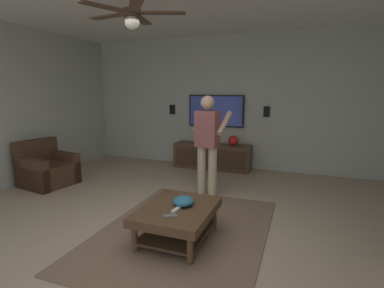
% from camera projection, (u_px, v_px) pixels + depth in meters
% --- Properties ---
extents(ground_plane, '(8.40, 8.40, 0.00)m').
position_uv_depth(ground_plane, '(162.00, 238.00, 3.50)').
color(ground_plane, tan).
extents(wall_back_tv, '(0.10, 6.98, 2.88)m').
position_uv_depth(wall_back_tv, '(233.00, 103.00, 6.50)').
color(wall_back_tv, '#B2B7AD').
rests_on(wall_back_tv, ground).
extents(area_rug, '(2.67, 1.96, 0.01)m').
position_uv_depth(area_rug, '(184.00, 231.00, 3.65)').
color(area_rug, '#7A604C').
rests_on(area_rug, ground).
extents(armchair, '(0.91, 0.92, 0.82)m').
position_uv_depth(armchair, '(47.00, 170.00, 5.42)').
color(armchair, '#472D1E').
rests_on(armchair, ground).
extents(coffee_table, '(1.00, 0.80, 0.40)m').
position_uv_depth(coffee_table, '(177.00, 216.00, 3.41)').
color(coffee_table, '#513823').
rests_on(coffee_table, ground).
extents(media_console, '(0.45, 1.70, 0.55)m').
position_uv_depth(media_console, '(212.00, 156.00, 6.53)').
color(media_console, '#513823').
rests_on(media_console, ground).
extents(tv, '(0.05, 1.26, 0.71)m').
position_uv_depth(tv, '(216.00, 111.00, 6.57)').
color(tv, black).
extents(person_standing, '(0.59, 0.60, 1.64)m').
position_uv_depth(person_standing, '(208.00, 140.00, 4.77)').
color(person_standing, '#C6B793').
rests_on(person_standing, ground).
extents(bowl, '(0.24, 0.24, 0.11)m').
position_uv_depth(bowl, '(183.00, 201.00, 3.43)').
color(bowl, teal).
rests_on(bowl, coffee_table).
extents(remote_white, '(0.15, 0.06, 0.02)m').
position_uv_depth(remote_white, '(176.00, 210.00, 3.29)').
color(remote_white, white).
rests_on(remote_white, coffee_table).
extents(remote_black, '(0.12, 0.15, 0.02)m').
position_uv_depth(remote_black, '(182.00, 203.00, 3.47)').
color(remote_black, black).
rests_on(remote_black, coffee_table).
extents(remote_grey, '(0.11, 0.15, 0.02)m').
position_uv_depth(remote_grey, '(170.00, 216.00, 3.12)').
color(remote_grey, slate).
rests_on(remote_grey, coffee_table).
extents(vase_round, '(0.22, 0.22, 0.22)m').
position_uv_depth(vase_round, '(233.00, 141.00, 6.26)').
color(vase_round, red).
rests_on(vase_round, media_console).
extents(wall_speaker_left, '(0.06, 0.12, 0.22)m').
position_uv_depth(wall_speaker_left, '(267.00, 112.00, 6.20)').
color(wall_speaker_left, black).
extents(wall_speaker_right, '(0.06, 0.12, 0.22)m').
position_uv_depth(wall_speaker_right, '(172.00, 110.00, 6.95)').
color(wall_speaker_right, black).
extents(ceiling_fan, '(1.17, 1.19, 0.46)m').
position_uv_depth(ceiling_fan, '(131.00, 15.00, 3.29)').
color(ceiling_fan, '#4C3828').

